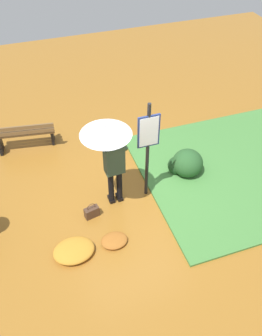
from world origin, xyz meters
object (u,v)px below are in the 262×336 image
(person_with_umbrella, at_px, (110,146))
(info_sign_post, at_px, (148,142))
(handbag, at_px, (92,212))
(park_bench, at_px, (26,134))

(person_with_umbrella, distance_m, info_sign_post, 0.78)
(info_sign_post, distance_m, handbag, 1.85)
(handbag, bearing_deg, person_with_umbrella, -154.38)
(handbag, bearing_deg, info_sign_post, -169.19)
(handbag, height_order, park_bench, park_bench)
(handbag, xyz_separation_m, park_bench, (0.97, -2.71, 0.28))
(info_sign_post, distance_m, park_bench, 3.49)
(info_sign_post, xyz_separation_m, handbag, (1.28, 0.24, -1.32))
(person_with_umbrella, height_order, info_sign_post, info_sign_post)
(info_sign_post, bearing_deg, park_bench, -47.58)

